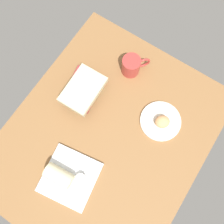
% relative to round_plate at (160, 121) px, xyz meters
% --- Properties ---
extents(dining_table, '(1.10, 0.90, 0.04)m').
position_rel_round_plate_xyz_m(dining_table, '(0.21, -0.18, -0.03)').
color(dining_table, olive).
rests_on(dining_table, ground).
extents(round_plate, '(0.20, 0.20, 0.01)m').
position_rel_round_plate_xyz_m(round_plate, '(0.00, 0.00, 0.00)').
color(round_plate, silver).
rests_on(round_plate, dining_table).
extents(scone_pastry, '(0.09, 0.09, 0.05)m').
position_rel_round_plate_xyz_m(scone_pastry, '(0.01, 0.01, 0.03)').
color(scone_pastry, tan).
rests_on(scone_pastry, round_plate).
extents(square_plate, '(0.27, 0.27, 0.02)m').
position_rel_round_plate_xyz_m(square_plate, '(0.46, -0.21, 0.00)').
color(square_plate, white).
rests_on(square_plate, dining_table).
extents(sauce_cup, '(0.05, 0.05, 0.03)m').
position_rel_round_plate_xyz_m(sauce_cup, '(0.43, -0.17, 0.02)').
color(sauce_cup, silver).
rests_on(sauce_cup, square_plate).
extents(breakfast_wrap, '(0.08, 0.13, 0.07)m').
position_rel_round_plate_xyz_m(breakfast_wrap, '(0.47, -0.25, 0.04)').
color(breakfast_wrap, beige).
rests_on(breakfast_wrap, square_plate).
extents(book_stack, '(0.23, 0.18, 0.10)m').
position_rel_round_plate_xyz_m(book_stack, '(0.09, -0.39, 0.05)').
color(book_stack, '#387260').
rests_on(book_stack, dining_table).
extents(coffee_mug, '(0.13, 0.12, 0.10)m').
position_rel_round_plate_xyz_m(coffee_mug, '(-0.15, -0.27, 0.05)').
color(coffee_mug, '#B23833').
rests_on(coffee_mug, dining_table).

